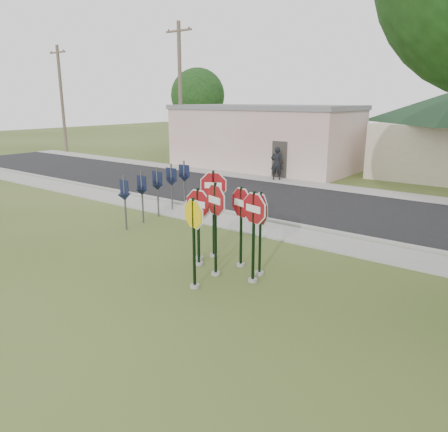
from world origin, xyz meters
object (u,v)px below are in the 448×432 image
Objects in this scene: utility_pole_near at (180,93)px; pedestrian at (277,163)px; stop_sign_center at (215,215)px; stop_sign_yellow at (194,232)px; stop_sign_left at (198,216)px.

utility_pole_near reaches higher than pedestrian.
stop_sign_center is 0.99m from stop_sign_yellow.
stop_sign_yellow is 21.01m from utility_pole_near.
stop_sign_yellow is 15.32m from pedestrian.
stop_sign_left is at bearing 86.92° from pedestrian.
pedestrian is at bearing 111.67° from stop_sign_left.
utility_pole_near reaches higher than stop_sign_center.
stop_sign_center reaches higher than stop_sign_left.
pedestrian is (-5.10, 12.84, -0.42)m from stop_sign_left.
stop_sign_left reaches higher than pedestrian.
stop_sign_left is 1.23× the size of pedestrian.
stop_sign_yellow reaches higher than stop_sign_left.
stop_sign_left is at bearing 126.76° from stop_sign_yellow.
pedestrian is at bearing 114.34° from stop_sign_center.
utility_pole_near is 9.20m from pedestrian.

